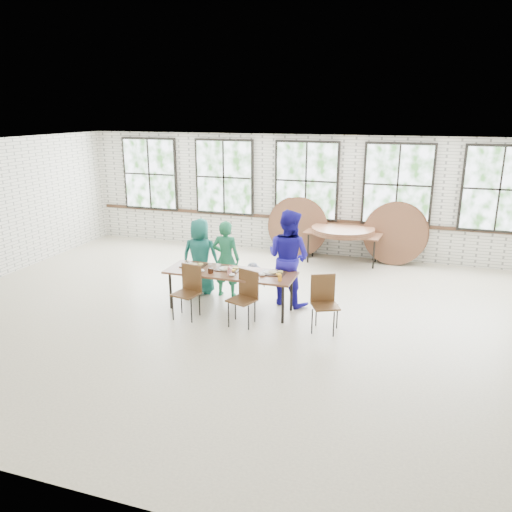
{
  "coord_description": "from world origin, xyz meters",
  "views": [
    {
      "loc": [
        2.68,
        -7.78,
        3.59
      ],
      "look_at": [
        0.0,
        0.4,
        1.05
      ],
      "focal_mm": 35.0,
      "sensor_mm": 36.0,
      "label": 1
    }
  ],
  "objects_px": {
    "chair_near_left": "(189,287)",
    "storage_table": "(343,235)",
    "chair_near_right": "(245,293)",
    "dining_table": "(230,274)"
  },
  "relations": [
    {
      "from": "chair_near_left",
      "to": "storage_table",
      "type": "bearing_deg",
      "value": 74.63
    },
    {
      "from": "dining_table",
      "to": "chair_near_right",
      "type": "relative_size",
      "value": 2.53
    },
    {
      "from": "dining_table",
      "to": "chair_near_left",
      "type": "bearing_deg",
      "value": -138.98
    },
    {
      "from": "chair_near_left",
      "to": "storage_table",
      "type": "relative_size",
      "value": 0.51
    },
    {
      "from": "dining_table",
      "to": "storage_table",
      "type": "distance_m",
      "value": 3.93
    },
    {
      "from": "chair_near_right",
      "to": "dining_table",
      "type": "bearing_deg",
      "value": 152.64
    },
    {
      "from": "dining_table",
      "to": "chair_near_right",
      "type": "distance_m",
      "value": 0.69
    },
    {
      "from": "chair_near_left",
      "to": "chair_near_right",
      "type": "distance_m",
      "value": 1.06
    },
    {
      "from": "storage_table",
      "to": "chair_near_right",
      "type": "bearing_deg",
      "value": -98.16
    },
    {
      "from": "dining_table",
      "to": "storage_table",
      "type": "bearing_deg",
      "value": 67.74
    }
  ]
}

